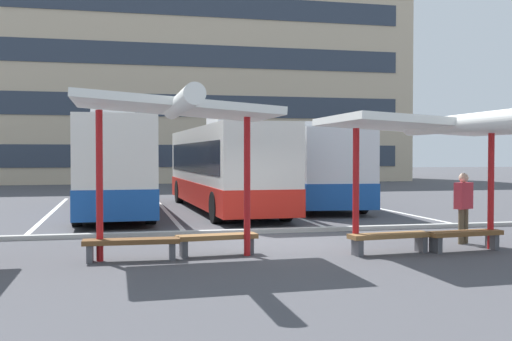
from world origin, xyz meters
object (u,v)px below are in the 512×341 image
object	(u,v)px
coach_bus_0	(112,167)
bench_2	(131,244)
coach_bus_1	(224,169)
bench_3	(217,240)
bench_4	(390,238)
waiting_shelter_1	(176,110)
waiting_passenger_0	(463,203)
coach_bus_2	(303,168)
waiting_shelter_2	(432,128)
bench_5	(464,236)

from	to	relation	value
coach_bus_0	bench_2	bearing A→B (deg)	-87.65
coach_bus_1	bench_3	world-z (taller)	coach_bus_1
bench_3	bench_4	xyz separation A→B (m)	(3.70, -0.64, 0.00)
waiting_shelter_1	bench_4	distance (m)	5.34
bench_2	waiting_passenger_0	world-z (taller)	waiting_passenger_0
waiting_shelter_1	bench_2	size ratio (longest dim) A/B	2.40
coach_bus_2	waiting_shelter_1	distance (m)	14.67
coach_bus_1	waiting_shelter_2	bearing A→B (deg)	-76.67
bench_2	bench_3	world-z (taller)	same
waiting_shelter_1	waiting_passenger_0	xyz separation A→B (m)	(6.98, 0.80, -2.06)
bench_2	waiting_passenger_0	size ratio (longest dim) A/B	1.14
bench_3	bench_4	distance (m)	3.75
coach_bus_2	coach_bus_0	bearing A→B (deg)	-164.48
coach_bus_2	waiting_passenger_0	size ratio (longest dim) A/B	7.15
coach_bus_2	bench_3	xyz separation A→B (m)	(-5.82, -12.52, -1.23)
waiting_shelter_1	bench_2	bearing A→B (deg)	170.76
bench_2	bench_4	size ratio (longest dim) A/B	1.02
bench_5	waiting_shelter_2	bearing A→B (deg)	-170.72
waiting_shelter_1	bench_4	bearing A→B (deg)	-2.42
bench_2	bench_5	xyz separation A→B (m)	(7.30, -0.35, -0.00)
waiting_shelter_2	coach_bus_0	bearing A→B (deg)	121.69
coach_bus_2	bench_3	size ratio (longest dim) A/B	6.89
waiting_passenger_0	waiting_shelter_1	bearing A→B (deg)	-173.45
coach_bus_1	bench_2	bearing A→B (deg)	-109.38
coach_bus_1	waiting_passenger_0	distance (m)	10.85
bench_2	bench_4	xyz separation A→B (m)	(5.50, -0.34, -0.00)
bench_4	bench_3	bearing A→B (deg)	170.23
bench_4	waiting_passenger_0	world-z (taller)	waiting_passenger_0
coach_bus_0	coach_bus_1	size ratio (longest dim) A/B	0.95
bench_4	waiting_shelter_1	bearing A→B (deg)	177.58
waiting_passenger_0	bench_5	bearing A→B (deg)	-120.17
coach_bus_1	bench_4	distance (m)	11.22
coach_bus_1	waiting_shelter_1	world-z (taller)	coach_bus_1
coach_bus_1	coach_bus_2	distance (m)	4.42
bench_3	waiting_passenger_0	distance (m)	6.13
bench_3	bench_5	bearing A→B (deg)	-6.67
coach_bus_2	bench_4	size ratio (longest dim) A/B	6.39
coach_bus_1	coach_bus_2	size ratio (longest dim) A/B	0.97
coach_bus_1	bench_3	xyz separation A→B (m)	(-1.95, -10.38, -1.27)
bench_2	bench_5	size ratio (longest dim) A/B	1.06
coach_bus_2	waiting_shelter_2	bearing A→B (deg)	-95.24
coach_bus_0	waiting_shelter_2	bearing A→B (deg)	-58.31
waiting_passenger_0	coach_bus_0	bearing A→B (deg)	129.97
waiting_shelter_2	bench_4	bearing A→B (deg)	170.32
bench_3	waiting_passenger_0	world-z (taller)	waiting_passenger_0
bench_4	coach_bus_1	bearing A→B (deg)	99.00
waiting_shelter_1	waiting_shelter_2	distance (m)	5.52
coach_bus_0	waiting_passenger_0	bearing A→B (deg)	-50.03
bench_5	bench_3	bearing A→B (deg)	173.33
waiting_shelter_2	bench_5	size ratio (longest dim) A/B	2.73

